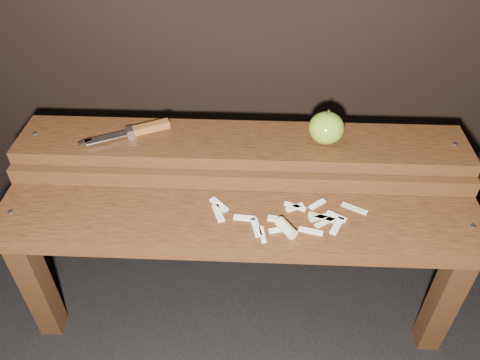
{
  "coord_description": "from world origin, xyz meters",
  "views": [
    {
      "loc": [
        0.04,
        -0.85,
        1.23
      ],
      "look_at": [
        0.0,
        0.06,
        0.45
      ],
      "focal_mm": 35.0,
      "sensor_mm": 36.0,
      "label": 1
    }
  ],
  "objects_px": {
    "bench_front_tier": "(238,241)",
    "apple": "(326,128)",
    "knife": "(140,130)",
    "bench_rear_tier": "(242,165)"
  },
  "relations": [
    {
      "from": "bench_front_tier",
      "to": "apple",
      "type": "height_order",
      "value": "apple"
    },
    {
      "from": "bench_front_tier",
      "to": "bench_rear_tier",
      "type": "bearing_deg",
      "value": 90.0
    },
    {
      "from": "bench_front_tier",
      "to": "apple",
      "type": "relative_size",
      "value": 12.62
    },
    {
      "from": "apple",
      "to": "knife",
      "type": "relative_size",
      "value": 0.42
    },
    {
      "from": "bench_front_tier",
      "to": "bench_rear_tier",
      "type": "relative_size",
      "value": 1.0
    },
    {
      "from": "bench_rear_tier",
      "to": "knife",
      "type": "relative_size",
      "value": 5.25
    },
    {
      "from": "bench_front_tier",
      "to": "bench_rear_tier",
      "type": "distance_m",
      "value": 0.23
    },
    {
      "from": "bench_front_tier",
      "to": "knife",
      "type": "bearing_deg",
      "value": 138.09
    },
    {
      "from": "knife",
      "to": "bench_rear_tier",
      "type": "bearing_deg",
      "value": -4.29
    },
    {
      "from": "bench_rear_tier",
      "to": "knife",
      "type": "height_order",
      "value": "knife"
    }
  ]
}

